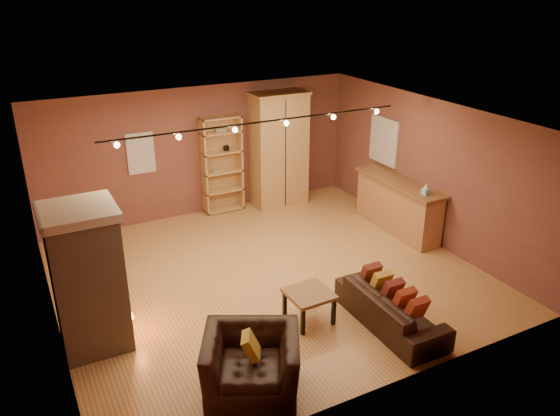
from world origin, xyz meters
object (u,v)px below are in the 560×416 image
fireplace (88,278)px  bar_counter (398,205)px  armchair (251,354)px  coffee_table (309,296)px  bookcase (221,163)px  loveseat (391,302)px  armoire (279,149)px

fireplace → bar_counter: 6.35m
armchair → coffee_table: (1.41, 0.96, -0.10)m
bookcase → loveseat: bookcase is taller
fireplace → coffee_table: fireplace is taller
bookcase → armoire: bearing=-9.3°
fireplace → bookcase: 5.08m
armchair → loveseat: bearing=34.1°
armoire → coffee_table: armoire is taller
fireplace → armoire: armoire is taller
bar_counter → coffee_table: size_ratio=3.40×
armchair → bar_counter: bearing=59.5°
armoire → coffee_table: 4.87m
bookcase → armoire: size_ratio=0.83×
bookcase → coffee_table: size_ratio=3.23×
armchair → fireplace: bearing=157.2°
coffee_table → fireplace: bearing=162.8°
loveseat → armoire: bearing=-7.6°
bookcase → bar_counter: bearing=-43.8°
bookcase → loveseat: 5.40m
armoire → loveseat: size_ratio=1.32×
loveseat → armchair: 2.45m
bookcase → bar_counter: 3.91m
armoire → bar_counter: bearing=-59.1°
armchair → coffee_table: size_ratio=2.12×
bar_counter → coffee_table: (-3.26, -1.98, -0.13)m
bookcase → coffee_table: bookcase is taller
bar_counter → armchair: bar_counter is taller
fireplace → loveseat: 4.37m
bar_counter → coffee_table: bar_counter is taller
fireplace → armchair: size_ratio=1.50×
armoire → loveseat: armoire is taller
fireplace → loveseat: bearing=-21.6°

